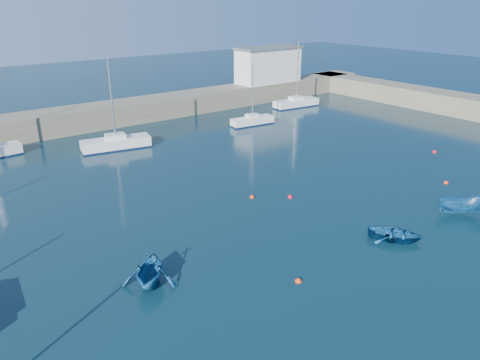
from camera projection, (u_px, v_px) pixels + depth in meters
ground at (419, 334)px, 22.10m from camera, size 220.00×220.00×0.00m
back_wall at (76, 119)px, 55.61m from camera, size 96.00×4.50×2.60m
right_arm at (399, 94)px, 70.18m from camera, size 4.50×32.00×2.60m
harbor_office at (268, 66)px, 71.21m from camera, size 10.00×4.00×5.00m
sailboat_6 at (116, 143)px, 48.81m from camera, size 7.27×3.20×9.23m
sailboat_7 at (252, 121)px, 58.04m from camera, size 5.68×2.14×7.34m
sailboat_8 at (296, 103)px, 67.52m from camera, size 7.14×2.66×9.11m
dinghy_center at (395, 235)px, 30.57m from camera, size 3.91×4.19×0.71m
dinghy_left at (149, 270)px, 25.64m from camera, size 4.46×4.55×1.82m
dinghy_right at (462, 206)px, 34.12m from camera, size 3.44×3.33×1.34m
buoy_0 at (298, 282)px, 26.20m from camera, size 0.41×0.41×0.41m
buoy_1 at (290, 197)px, 37.19m from camera, size 0.41×0.41×0.41m
buoy_2 at (446, 183)px, 40.05m from camera, size 0.40×0.40×0.40m
buoy_3 at (252, 197)px, 37.18m from camera, size 0.39×0.39×0.39m
buoy_4 at (434, 152)px, 48.00m from camera, size 0.44×0.44×0.44m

